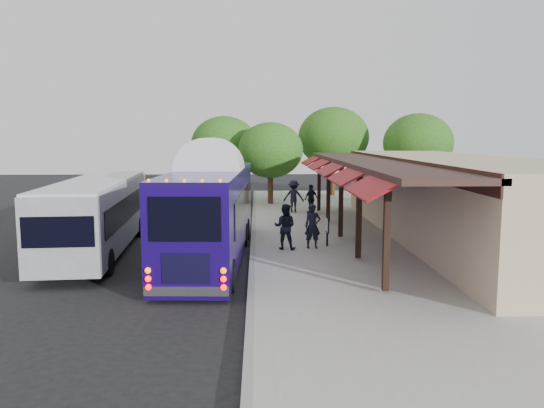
% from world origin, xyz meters
% --- Properties ---
extents(ground, '(90.00, 90.00, 0.00)m').
position_xyz_m(ground, '(0.00, 0.00, 0.00)').
color(ground, black).
rests_on(ground, ground).
extents(sidewalk, '(10.00, 40.00, 0.15)m').
position_xyz_m(sidewalk, '(5.00, 4.00, 0.07)').
color(sidewalk, '#9E9B93').
rests_on(sidewalk, ground).
extents(curb, '(0.20, 40.00, 0.16)m').
position_xyz_m(curb, '(0.05, 4.00, 0.07)').
color(curb, gray).
rests_on(curb, ground).
extents(station_shelter, '(8.15, 20.00, 3.60)m').
position_xyz_m(station_shelter, '(8.38, 4.00, 1.85)').
color(station_shelter, '#C9B28C').
rests_on(station_shelter, ground).
extents(coach_bus, '(2.75, 11.10, 3.52)m').
position_xyz_m(coach_bus, '(-1.45, 0.98, 1.89)').
color(coach_bus, '#19075A').
rests_on(coach_bus, ground).
extents(city_bus, '(3.10, 10.64, 2.82)m').
position_xyz_m(city_bus, '(-5.92, 2.22, 1.56)').
color(city_bus, gray).
rests_on(city_bus, ground).
extents(ped_a, '(0.67, 0.48, 1.73)m').
position_xyz_m(ped_a, '(2.38, 2.01, 1.02)').
color(ped_a, black).
rests_on(ped_a, sidewalk).
extents(ped_b, '(0.99, 0.86, 1.76)m').
position_xyz_m(ped_b, '(1.30, 1.86, 1.03)').
color(ped_b, black).
rests_on(ped_b, sidewalk).
extents(ped_c, '(1.00, 0.90, 1.63)m').
position_xyz_m(ped_c, '(3.29, 11.56, 0.97)').
color(ped_c, black).
rests_on(ped_c, sidewalk).
extents(ped_d, '(1.26, 0.83, 1.83)m').
position_xyz_m(ped_d, '(2.31, 11.86, 1.07)').
color(ped_d, black).
rests_on(ped_d, sidewalk).
extents(sign_board, '(0.09, 0.54, 1.18)m').
position_xyz_m(sign_board, '(2.99, 2.37, 0.95)').
color(sign_board, black).
rests_on(sign_board, sidewalk).
extents(tree_left, '(4.20, 4.20, 5.38)m').
position_xyz_m(tree_left, '(1.08, 15.91, 3.58)').
color(tree_left, '#382314').
rests_on(tree_left, ground).
extents(tree_mid, '(5.16, 5.16, 6.60)m').
position_xyz_m(tree_mid, '(5.80, 20.55, 4.40)').
color(tree_mid, '#382314').
rests_on(tree_mid, ground).
extents(tree_right, '(4.71, 4.71, 6.04)m').
position_xyz_m(tree_right, '(11.19, 17.78, 4.02)').
color(tree_right, '#382314').
rests_on(tree_right, ground).
extents(tree_far, '(4.58, 4.58, 5.86)m').
position_xyz_m(tree_far, '(-2.03, 18.53, 3.91)').
color(tree_far, '#382314').
rests_on(tree_far, ground).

